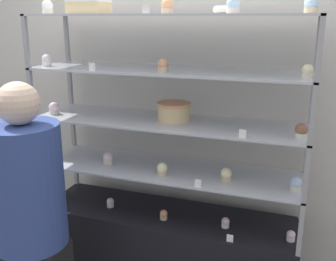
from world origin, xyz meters
TOP-DOWN VIEW (x-y plane):
  - back_wall at (0.00, 0.36)m, footprint 8.00×0.05m
  - display_riser_lower at (0.00, 0.00)m, footprint 1.59×0.44m
  - display_riser_middle at (0.00, 0.00)m, footprint 1.59×0.44m
  - display_riser_upper at (0.00, 0.00)m, footprint 1.59×0.44m
  - display_riser_top at (0.00, 0.00)m, footprint 1.59×0.44m
  - layer_cake_centerpiece at (0.03, 0.02)m, footprint 0.20×0.20m
  - sheet_cake_frosted at (-0.46, -0.04)m, footprint 0.21×0.18m
  - cupcake_0 at (-0.74, -0.05)m, footprint 0.05×0.05m
  - cupcake_1 at (-0.38, -0.04)m, footprint 0.05×0.05m
  - cupcake_2 at (0.00, -0.08)m, footprint 0.05×0.05m
  - cupcake_3 at (0.37, -0.05)m, footprint 0.05×0.05m
  - cupcake_4 at (0.74, -0.07)m, footprint 0.05×0.05m
  - price_tag_0 at (0.43, -0.20)m, footprint 0.04×0.00m
  - cupcake_5 at (-0.74, -0.06)m, footprint 0.06×0.06m
  - cupcake_6 at (-0.38, -0.05)m, footprint 0.06×0.06m
  - cupcake_7 at (-0.00, -0.10)m, footprint 0.06×0.06m
  - cupcake_8 at (0.37, -0.06)m, footprint 0.06×0.06m
  - cupcake_9 at (0.74, -0.07)m, footprint 0.06×0.06m
  - price_tag_1 at (0.24, -0.20)m, footprint 0.04×0.00m
  - cupcake_10 at (-0.73, -0.08)m, footprint 0.06×0.06m
  - cupcake_11 at (0.74, -0.09)m, footprint 0.06×0.06m
  - price_tag_2 at (0.46, -0.20)m, footprint 0.04×0.00m
  - cupcake_12 at (-0.73, -0.11)m, footprint 0.05×0.05m
  - cupcake_13 at (0.01, -0.11)m, footprint 0.05×0.05m
  - cupcake_14 at (0.74, -0.11)m, footprint 0.05×0.05m
  - price_tag_3 at (-0.37, -0.20)m, footprint 0.04×0.00m
  - cupcake_15 at (-0.73, -0.05)m, footprint 0.07×0.07m
  - cupcake_16 at (0.01, -0.03)m, footprint 0.07×0.07m
  - cupcake_17 at (0.37, -0.10)m, footprint 0.07×0.07m
  - cupcake_18 at (0.73, -0.08)m, footprint 0.07×0.07m
  - price_tag_4 at (-0.05, -0.20)m, footprint 0.04×0.00m
  - donut_glazed at (0.31, -0.00)m, footprint 0.12×0.12m
  - customer_figure at (-0.55, -0.60)m, footprint 0.37×0.37m

SIDE VIEW (x-z plane):
  - price_tag_0 at x=0.43m, z-range 0.71..0.75m
  - cupcake_0 at x=-0.74m, z-range 0.70..0.77m
  - cupcake_1 at x=-0.38m, z-range 0.70..0.77m
  - cupcake_2 at x=0.00m, z-range 0.70..0.77m
  - cupcake_3 at x=0.37m, z-range 0.70..0.77m
  - cupcake_4 at x=0.74m, z-range 0.70..0.77m
  - customer_figure at x=-0.55m, z-range 0.06..1.66m
  - display_riser_lower at x=0.00m, z-range 0.84..1.14m
  - price_tag_1 at x=0.24m, z-range 1.01..1.05m
  - cupcake_5 at x=-0.74m, z-range 1.00..1.08m
  - cupcake_6 at x=-0.38m, z-range 1.00..1.08m
  - cupcake_7 at x=0.00m, z-range 1.00..1.08m
  - cupcake_8 at x=0.37m, z-range 1.00..1.08m
  - cupcake_9 at x=0.74m, z-range 1.00..1.08m
  - display_riser_middle at x=0.00m, z-range 1.14..1.44m
  - back_wall at x=0.00m, z-range 0.00..2.60m
  - price_tag_2 at x=0.46m, z-range 1.31..1.35m
  - cupcake_10 at x=-0.73m, z-range 1.30..1.38m
  - cupcake_11 at x=0.74m, z-range 1.30..1.38m
  - layer_cake_centerpiece at x=0.03m, z-range 1.31..1.41m
  - display_riser_upper at x=0.00m, z-range 1.44..1.74m
  - price_tag_3 at x=-0.37m, z-range 1.61..1.65m
  - cupcake_12 at x=-0.73m, z-range 1.61..1.67m
  - cupcake_13 at x=0.01m, z-range 1.61..1.67m
  - cupcake_14 at x=0.74m, z-range 1.61..1.67m
  - display_riser_top at x=0.00m, z-range 1.74..2.04m
  - donut_glazed at x=0.31m, z-range 1.91..1.95m
  - price_tag_4 at x=-0.05m, z-range 1.91..1.95m
  - sheet_cake_frosted at x=-0.46m, z-range 1.91..1.98m
  - cupcake_15 at x=-0.73m, z-range 1.91..1.98m
  - cupcake_16 at x=0.01m, z-range 1.91..1.98m
  - cupcake_17 at x=0.37m, z-range 1.91..1.98m
  - cupcake_18 at x=0.73m, z-range 1.91..1.98m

